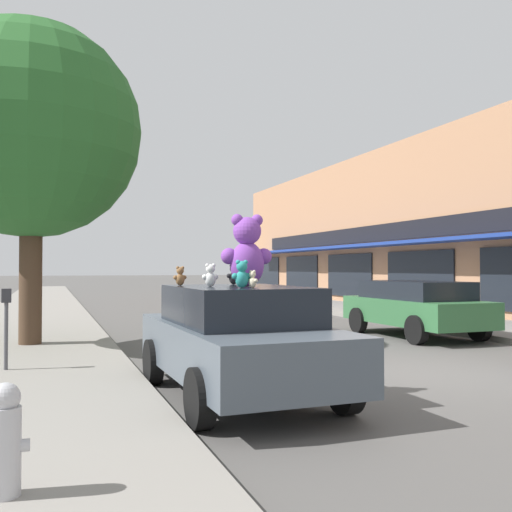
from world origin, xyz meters
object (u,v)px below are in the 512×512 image
object	(u,v)px
teddy_bear_black	(234,275)
teddy_bear_brown	(180,276)
parked_car_far_center	(415,306)
teddy_bear_cream	(253,279)
plush_art_car	(238,338)
teddy_bear_teal	(242,274)
teddy_bear_white	(210,275)
street_tree	(32,131)
teddy_bear_giant	(247,252)
fire_hydrant	(5,439)
parking_meter	(6,318)

from	to	relation	value
teddy_bear_black	teddy_bear_brown	distance (m)	0.93
parked_car_far_center	teddy_bear_brown	bearing A→B (deg)	-148.70
teddy_bear_cream	teddy_bear_black	xyz separation A→B (m)	(0.26, 1.58, 0.04)
plush_art_car	teddy_bear_teal	distance (m)	1.05
teddy_bear_brown	teddy_bear_white	bearing A→B (deg)	103.49
teddy_bear_cream	street_tree	size ratio (longest dim) A/B	0.03
teddy_bear_cream	teddy_bear_white	bearing A→B (deg)	6.67
teddy_bear_giant	plush_art_car	bearing A→B (deg)	1.31
fire_hydrant	teddy_bear_giant	bearing A→B (deg)	46.24
teddy_bear_brown	parked_car_far_center	distance (m)	8.21
parked_car_far_center	street_tree	bearing A→B (deg)	175.74
teddy_bear_black	teddy_bear_brown	size ratio (longest dim) A/B	1.13
teddy_bear_cream	teddy_bear_teal	xyz separation A→B (m)	(-0.12, 0.06, 0.06)
teddy_bear_white	fire_hydrant	xyz separation A→B (m)	(-2.30, -2.97, -1.10)
teddy_bear_cream	fire_hydrant	world-z (taller)	teddy_bear_cream
teddy_bear_teal	fire_hydrant	xyz separation A→B (m)	(-2.54, -2.36, -1.12)
teddy_bear_black	parking_meter	xyz separation A→B (m)	(-3.26, 1.50, -0.68)
teddy_bear_white	fire_hydrant	size ratio (longest dim) A/B	0.39
teddy_bear_brown	parking_meter	size ratio (longest dim) A/B	0.22
teddy_bear_teal	teddy_bear_brown	distance (m)	1.35
plush_art_car	teddy_bear_giant	size ratio (longest dim) A/B	4.28
teddy_bear_black	fire_hydrant	xyz separation A→B (m)	(-2.92, -3.88, -1.10)
teddy_bear_cream	teddy_bear_black	bearing A→B (deg)	-31.00
street_tree	plush_art_car	bearing A→B (deg)	-63.71
teddy_bear_black	parked_car_far_center	world-z (taller)	teddy_bear_black
plush_art_car	parking_meter	world-z (taller)	plush_art_car
teddy_bear_brown	parking_meter	world-z (taller)	teddy_bear_brown
teddy_bear_black	teddy_bear_cream	bearing A→B (deg)	69.45
teddy_bear_giant	teddy_bear_brown	xyz separation A→B (m)	(-0.77, 0.68, -0.34)
teddy_bear_cream	teddy_bear_brown	size ratio (longest dim) A/B	0.81
teddy_bear_cream	teddy_bear_black	size ratio (longest dim) A/B	0.72
teddy_bear_black	street_tree	bearing A→B (deg)	-68.41
teddy_bear_cream	teddy_bear_white	distance (m)	0.76
teddy_bear_teal	teddy_bear_brown	xyz separation A→B (m)	(-0.50, 1.26, -0.04)
parked_car_far_center	parking_meter	world-z (taller)	parking_meter
teddy_bear_teal	teddy_bear_brown	bearing A→B (deg)	-66.00
plush_art_car	street_tree	distance (m)	7.34
plush_art_car	parking_meter	bearing A→B (deg)	139.68
plush_art_car	fire_hydrant	size ratio (longest dim) A/B	5.31
teddy_bear_cream	teddy_bear_teal	size ratio (longest dim) A/B	0.64
teddy_bear_cream	street_tree	xyz separation A→B (m)	(-2.74, 6.23, 3.05)
teddy_bear_teal	teddy_bear_white	xyz separation A→B (m)	(-0.24, 0.61, -0.02)
teddy_bear_white	street_tree	world-z (taller)	street_tree
plush_art_car	fire_hydrant	bearing A→B (deg)	-133.70
teddy_bear_giant	teddy_bear_teal	distance (m)	0.70
plush_art_car	teddy_bear_white	distance (m)	0.93
plush_art_car	fire_hydrant	xyz separation A→B (m)	(-2.68, -2.94, -0.25)
teddy_bear_black	fire_hydrant	bearing A→B (deg)	41.80
teddy_bear_teal	teddy_bear_white	world-z (taller)	teddy_bear_teal
plush_art_car	teddy_bear_teal	bearing A→B (deg)	-105.15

